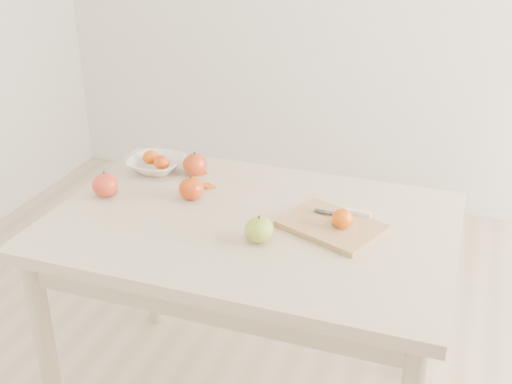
% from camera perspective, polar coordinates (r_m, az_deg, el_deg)
% --- Properties ---
extents(table, '(1.20, 0.80, 0.75)m').
position_cam_1_polar(table, '(1.96, -0.49, -5.04)').
color(table, beige).
rests_on(table, ground).
extents(cutting_board, '(0.33, 0.29, 0.02)m').
position_cam_1_polar(cutting_board, '(1.88, 6.77, -3.02)').
color(cutting_board, tan).
rests_on(cutting_board, table).
extents(board_tangerine, '(0.06, 0.06, 0.05)m').
position_cam_1_polar(board_tangerine, '(1.84, 7.67, -2.32)').
color(board_tangerine, '#DF5207').
rests_on(board_tangerine, cutting_board).
extents(fruit_bowl, '(0.19, 0.19, 0.05)m').
position_cam_1_polar(fruit_bowl, '(2.25, -8.86, 2.42)').
color(fruit_bowl, white).
rests_on(fruit_bowl, table).
extents(bowl_tangerine_near, '(0.06, 0.06, 0.05)m').
position_cam_1_polar(bowl_tangerine_near, '(2.26, -9.34, 3.05)').
color(bowl_tangerine_near, '#D44D07').
rests_on(bowl_tangerine_near, fruit_bowl).
extents(bowl_tangerine_far, '(0.05, 0.05, 0.05)m').
position_cam_1_polar(bowl_tangerine_far, '(2.22, -8.39, 2.62)').
color(bowl_tangerine_far, '#CC3B07').
rests_on(bowl_tangerine_far, fruit_bowl).
extents(orange_peel_a, '(0.07, 0.07, 0.01)m').
position_cam_1_polar(orange_peel_a, '(2.22, -5.23, 1.67)').
color(orange_peel_a, '#C8630E').
rests_on(orange_peel_a, table).
extents(orange_peel_b, '(0.06, 0.05, 0.01)m').
position_cam_1_polar(orange_peel_b, '(2.12, -4.29, 0.51)').
color(orange_peel_b, '#C9470E').
rests_on(orange_peel_b, table).
extents(paring_knife, '(0.17, 0.05, 0.01)m').
position_cam_1_polar(paring_knife, '(1.92, 8.63, -1.85)').
color(paring_knife, white).
rests_on(paring_knife, cutting_board).
extents(apple_green, '(0.08, 0.08, 0.07)m').
position_cam_1_polar(apple_green, '(1.79, 0.27, -3.38)').
color(apple_green, '#72A129').
rests_on(apple_green, table).
extents(apple_red_a, '(0.08, 0.08, 0.08)m').
position_cam_1_polar(apple_red_a, '(2.20, -5.46, 2.46)').
color(apple_red_a, maroon).
rests_on(apple_red_a, table).
extents(apple_red_b, '(0.08, 0.08, 0.07)m').
position_cam_1_polar(apple_red_b, '(2.03, -5.79, 0.30)').
color(apple_red_b, '#9E1708').
rests_on(apple_red_b, table).
extents(apple_red_d, '(0.09, 0.09, 0.08)m').
position_cam_1_polar(apple_red_d, '(2.10, -13.26, 0.61)').
color(apple_red_d, maroon).
rests_on(apple_red_d, table).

